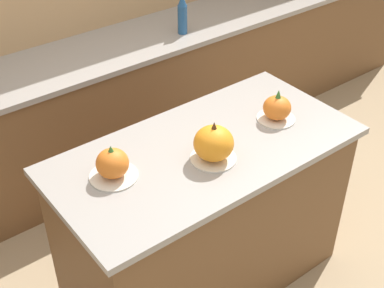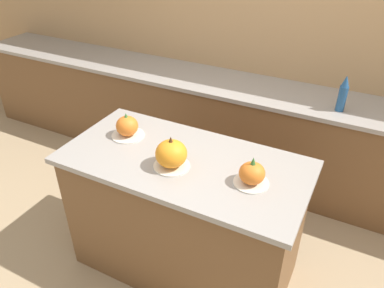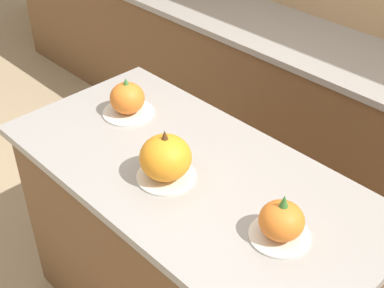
{
  "view_description": "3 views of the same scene",
  "coord_description": "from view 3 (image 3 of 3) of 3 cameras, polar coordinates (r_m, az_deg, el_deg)",
  "views": [
    {
      "loc": [
        -1.28,
        -1.56,
        2.39
      ],
      "look_at": [
        -0.05,
        0.03,
        0.94
      ],
      "focal_mm": 50.0,
      "sensor_mm": 36.0,
      "label": 1
    },
    {
      "loc": [
        0.88,
        -1.59,
        2.18
      ],
      "look_at": [
        0.05,
        0.02,
        1.03
      ],
      "focal_mm": 35.0,
      "sensor_mm": 36.0,
      "label": 2
    },
    {
      "loc": [
        1.09,
        -1.04,
        2.12
      ],
      "look_at": [
        -0.04,
        0.04,
        0.99
      ],
      "focal_mm": 50.0,
      "sensor_mm": 36.0,
      "label": 3
    }
  ],
  "objects": [
    {
      "name": "kitchen_island",
      "position": [
        2.24,
        -0.16,
        -11.9
      ],
      "size": [
        1.49,
        0.74,
        0.92
      ],
      "color": "brown",
      "rests_on": "ground_plane"
    },
    {
      "name": "back_counter",
      "position": [
        3.03,
        17.06,
        0.64
      ],
      "size": [
        6.0,
        0.6,
        0.89
      ],
      "color": "brown",
      "rests_on": "ground_plane"
    },
    {
      "name": "pumpkin_cake_left",
      "position": [
        2.22,
        -6.91,
        4.72
      ],
      "size": [
        0.21,
        0.21,
        0.17
      ],
      "color": "silver",
      "rests_on": "kitchen_island"
    },
    {
      "name": "pumpkin_cake_center",
      "position": [
        1.84,
        -2.83,
        -1.57
      ],
      "size": [
        0.21,
        0.21,
        0.2
      ],
      "color": "silver",
      "rests_on": "kitchen_island"
    },
    {
      "name": "pumpkin_cake_right",
      "position": [
        1.66,
        9.51,
        -8.2
      ],
      "size": [
        0.19,
        0.19,
        0.17
      ],
      "color": "silver",
      "rests_on": "kitchen_island"
    }
  ]
}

